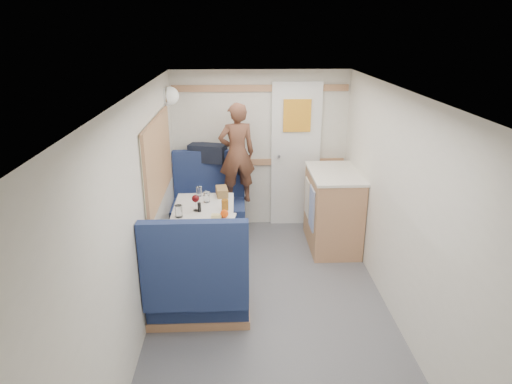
{
  "coord_description": "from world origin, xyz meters",
  "views": [
    {
      "loc": [
        -0.29,
        -3.37,
        2.49
      ],
      "look_at": [
        -0.11,
        0.9,
        0.93
      ],
      "focal_mm": 32.0,
      "sensor_mm": 36.0,
      "label": 1
    }
  ],
  "objects_px": {
    "galley_counter": "(332,209)",
    "dinette_table": "(204,222)",
    "wine_glass": "(196,199)",
    "tray": "(220,220)",
    "pepper_grinder": "(199,207)",
    "bench_near": "(199,289)",
    "tumbler_mid": "(199,191)",
    "orange_fruit": "(224,214)",
    "tumbler_right": "(207,197)",
    "person": "(237,153)",
    "duffel_bag": "(208,153)",
    "bread_loaf": "(222,192)",
    "tumbler_left": "(179,211)",
    "bench_far": "(209,214)",
    "cheese_block": "(216,216)",
    "beer_glass": "(225,205)",
    "dome_light": "(170,96)"
  },
  "relations": [
    {
      "from": "dinette_table",
      "to": "person",
      "type": "bearing_deg",
      "value": 68.5
    },
    {
      "from": "person",
      "to": "tumbler_mid",
      "type": "distance_m",
      "value": 0.73
    },
    {
      "from": "tumbler_mid",
      "to": "tumbler_right",
      "type": "distance_m",
      "value": 0.21
    },
    {
      "from": "galley_counter",
      "to": "person",
      "type": "relative_size",
      "value": 0.76
    },
    {
      "from": "wine_glass",
      "to": "tray",
      "type": "bearing_deg",
      "value": -46.59
    },
    {
      "from": "wine_glass",
      "to": "tumbler_right",
      "type": "bearing_deg",
      "value": 68.09
    },
    {
      "from": "bench_near",
      "to": "tray",
      "type": "relative_size",
      "value": 3.09
    },
    {
      "from": "tumbler_mid",
      "to": "bench_near",
      "type": "bearing_deg",
      "value": -86.84
    },
    {
      "from": "beer_glass",
      "to": "tray",
      "type": "bearing_deg",
      "value": -98.13
    },
    {
      "from": "tumbler_left",
      "to": "tumbler_mid",
      "type": "relative_size",
      "value": 1.17
    },
    {
      "from": "tumbler_right",
      "to": "pepper_grinder",
      "type": "relative_size",
      "value": 1.18
    },
    {
      "from": "cheese_block",
      "to": "tumbler_right",
      "type": "distance_m",
      "value": 0.49
    },
    {
      "from": "tray",
      "to": "orange_fruit",
      "type": "relative_size",
      "value": 4.28
    },
    {
      "from": "galley_counter",
      "to": "dinette_table",
      "type": "bearing_deg",
      "value": -159.46
    },
    {
      "from": "person",
      "to": "bench_near",
      "type": "bearing_deg",
      "value": 65.64
    },
    {
      "from": "bench_near",
      "to": "person",
      "type": "relative_size",
      "value": 0.86
    },
    {
      "from": "bench_far",
      "to": "bench_near",
      "type": "distance_m",
      "value": 1.73
    },
    {
      "from": "galley_counter",
      "to": "person",
      "type": "xyz_separation_m",
      "value": [
        -1.11,
        0.35,
        0.59
      ]
    },
    {
      "from": "person",
      "to": "pepper_grinder",
      "type": "relative_size",
      "value": 12.69
    },
    {
      "from": "duffel_bag",
      "to": "beer_glass",
      "type": "xyz_separation_m",
      "value": [
        0.23,
        -1.17,
        -0.23
      ]
    },
    {
      "from": "cheese_block",
      "to": "person",
      "type": "bearing_deg",
      "value": 80.14
    },
    {
      "from": "wine_glass",
      "to": "tumbler_mid",
      "type": "relative_size",
      "value": 1.61
    },
    {
      "from": "tumbler_left",
      "to": "dinette_table",
      "type": "bearing_deg",
      "value": 42.96
    },
    {
      "from": "person",
      "to": "tray",
      "type": "xyz_separation_m",
      "value": [
        -0.17,
        -1.22,
        -0.33
      ]
    },
    {
      "from": "orange_fruit",
      "to": "pepper_grinder",
      "type": "relative_size",
      "value": 0.83
    },
    {
      "from": "duffel_bag",
      "to": "tumbler_mid",
      "type": "xyz_separation_m",
      "value": [
        -0.06,
        -0.75,
        -0.24
      ]
    },
    {
      "from": "duffel_bag",
      "to": "cheese_block",
      "type": "xyz_separation_m",
      "value": [
        0.16,
        -1.41,
        -0.25
      ]
    },
    {
      "from": "cheese_block",
      "to": "wine_glass",
      "type": "xyz_separation_m",
      "value": [
        -0.22,
        0.23,
        0.09
      ]
    },
    {
      "from": "bench_far",
      "to": "person",
      "type": "bearing_deg",
      "value": 5.06
    },
    {
      "from": "duffel_bag",
      "to": "person",
      "type": "bearing_deg",
      "value": -14.79
    },
    {
      "from": "tray",
      "to": "cheese_block",
      "type": "distance_m",
      "value": 0.06
    },
    {
      "from": "duffel_bag",
      "to": "tray",
      "type": "xyz_separation_m",
      "value": [
        0.2,
        -1.44,
        -0.28
      ]
    },
    {
      "from": "wine_glass",
      "to": "duffel_bag",
      "type": "bearing_deg",
      "value": 87.05
    },
    {
      "from": "duffel_bag",
      "to": "tray",
      "type": "bearing_deg",
      "value": -65.32
    },
    {
      "from": "duffel_bag",
      "to": "bread_loaf",
      "type": "xyz_separation_m",
      "value": [
        0.19,
        -0.75,
        -0.24
      ]
    },
    {
      "from": "tray",
      "to": "tumbler_left",
      "type": "relative_size",
      "value": 2.79
    },
    {
      "from": "person",
      "to": "pepper_grinder",
      "type": "bearing_deg",
      "value": 55.45
    },
    {
      "from": "dome_light",
      "to": "tumbler_mid",
      "type": "xyz_separation_m",
      "value": [
        0.32,
        -0.48,
        -0.98
      ]
    },
    {
      "from": "bench_far",
      "to": "cheese_block",
      "type": "xyz_separation_m",
      "value": [
        0.15,
        -1.15,
        0.45
      ]
    },
    {
      "from": "tumbler_mid",
      "to": "pepper_grinder",
      "type": "distance_m",
      "value": 0.46
    },
    {
      "from": "tray",
      "to": "orange_fruit",
      "type": "height_order",
      "value": "orange_fruit"
    },
    {
      "from": "dinette_table",
      "to": "tumbler_right",
      "type": "bearing_deg",
      "value": 82.3
    },
    {
      "from": "galley_counter",
      "to": "orange_fruit",
      "type": "relative_size",
      "value": 11.57
    },
    {
      "from": "dinette_table",
      "to": "pepper_grinder",
      "type": "height_order",
      "value": "pepper_grinder"
    },
    {
      "from": "tray",
      "to": "tumbler_left",
      "type": "bearing_deg",
      "value": 164.61
    },
    {
      "from": "orange_fruit",
      "to": "tumbler_mid",
      "type": "xyz_separation_m",
      "value": [
        -0.29,
        0.66,
        -0.01
      ]
    },
    {
      "from": "galley_counter",
      "to": "cheese_block",
      "type": "xyz_separation_m",
      "value": [
        -1.32,
        -0.84,
        0.29
      ]
    },
    {
      "from": "duffel_bag",
      "to": "galley_counter",
      "type": "bearing_deg",
      "value": -4.15
    },
    {
      "from": "tumbler_mid",
      "to": "orange_fruit",
      "type": "bearing_deg",
      "value": -65.98
    },
    {
      "from": "galley_counter",
      "to": "wine_glass",
      "type": "relative_size",
      "value": 5.48
    }
  ]
}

